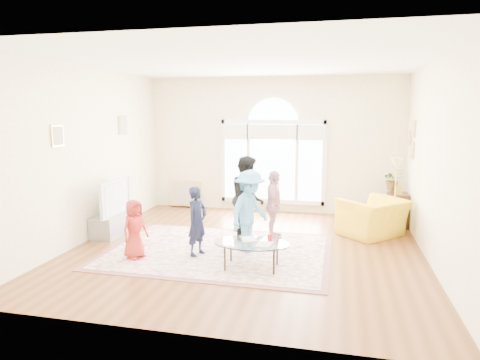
% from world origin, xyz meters
% --- Properties ---
extents(ground, '(6.00, 6.00, 0.00)m').
position_xyz_m(ground, '(0.00, 0.00, 0.00)').
color(ground, '#563216').
rests_on(ground, ground).
extents(room_shell, '(6.00, 6.00, 6.00)m').
position_xyz_m(room_shell, '(0.01, 2.83, 1.57)').
color(room_shell, '#FFF4CB').
rests_on(room_shell, ground).
extents(area_rug, '(3.60, 2.60, 0.02)m').
position_xyz_m(area_rug, '(-0.44, -0.24, 0.01)').
color(area_rug, '#F2E6C1').
rests_on(area_rug, ground).
extents(rug_border, '(3.80, 2.80, 0.01)m').
position_xyz_m(rug_border, '(-0.44, -0.24, 0.01)').
color(rug_border, '#854F4F').
rests_on(rug_border, ground).
extents(tv_console, '(0.45, 1.00, 0.42)m').
position_xyz_m(tv_console, '(-2.75, 0.30, 0.21)').
color(tv_console, gray).
rests_on(tv_console, ground).
extents(television, '(0.18, 1.18, 0.68)m').
position_xyz_m(television, '(-2.74, 0.30, 0.76)').
color(television, black).
rests_on(television, tv_console).
extents(coffee_table, '(1.18, 0.78, 0.54)m').
position_xyz_m(coffee_table, '(0.28, -0.91, 0.40)').
color(coffee_table, silver).
rests_on(coffee_table, ground).
extents(armchair, '(1.48, 1.48, 0.73)m').
position_xyz_m(armchair, '(2.22, 1.35, 0.36)').
color(armchair, yellow).
rests_on(armchair, ground).
extents(side_cabinet, '(0.40, 0.50, 0.70)m').
position_xyz_m(side_cabinet, '(2.78, 2.21, 0.35)').
color(side_cabinet, black).
rests_on(side_cabinet, ground).
extents(floor_lamp, '(0.31, 0.31, 1.51)m').
position_xyz_m(floor_lamp, '(2.63, 1.54, 1.28)').
color(floor_lamp, black).
rests_on(floor_lamp, ground).
extents(plant_pedestal, '(0.20, 0.20, 0.70)m').
position_xyz_m(plant_pedestal, '(2.70, 2.61, 0.35)').
color(plant_pedestal, white).
rests_on(plant_pedestal, ground).
extents(potted_plant, '(0.53, 0.50, 0.46)m').
position_xyz_m(potted_plant, '(2.70, 2.61, 0.93)').
color(potted_plant, '#33722D').
rests_on(potted_plant, plant_pedestal).
extents(leaning_picture, '(0.80, 0.14, 0.62)m').
position_xyz_m(leaning_picture, '(-2.21, 2.90, 0.00)').
color(leaning_picture, tan).
rests_on(leaning_picture, ground).
extents(child_red, '(0.47, 0.56, 0.97)m').
position_xyz_m(child_red, '(-1.67, -0.90, 0.51)').
color(child_red, '#A52721').
rests_on(child_red, area_rug).
extents(child_navy, '(0.40, 0.49, 1.16)m').
position_xyz_m(child_navy, '(-0.71, -0.53, 0.60)').
color(child_navy, '#141831').
rests_on(child_navy, area_rug).
extents(child_black, '(0.75, 0.88, 1.57)m').
position_xyz_m(child_black, '(-0.09, 0.56, 0.81)').
color(child_black, black).
rests_on(child_black, area_rug).
extents(child_pink, '(0.40, 0.79, 1.30)m').
position_xyz_m(child_pink, '(0.39, 0.65, 0.67)').
color(child_pink, '#D99AA7').
rests_on(child_pink, area_rug).
extents(child_blue, '(0.85, 1.04, 1.41)m').
position_xyz_m(child_blue, '(0.09, -0.14, 0.72)').
color(child_blue, '#54A3E2').
rests_on(child_blue, area_rug).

